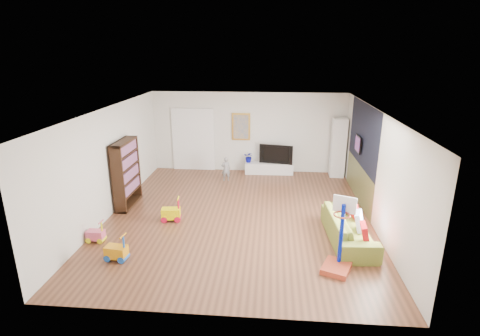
# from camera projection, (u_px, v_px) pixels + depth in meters

# --- Properties ---
(floor) EXTENTS (6.50, 7.50, 0.00)m
(floor) POSITION_uv_depth(u_px,v_px,m) (239.00, 216.00, 9.52)
(floor) COLOR brown
(floor) RESTS_ON ground
(ceiling) EXTENTS (6.50, 7.50, 0.00)m
(ceiling) POSITION_uv_depth(u_px,v_px,m) (239.00, 110.00, 8.70)
(ceiling) COLOR white
(ceiling) RESTS_ON ground
(wall_back) EXTENTS (6.50, 0.00, 2.70)m
(wall_back) POSITION_uv_depth(u_px,v_px,m) (248.00, 132.00, 12.67)
(wall_back) COLOR silver
(wall_back) RESTS_ON ground
(wall_front) EXTENTS (6.50, 0.00, 2.70)m
(wall_front) POSITION_uv_depth(u_px,v_px,m) (216.00, 240.00, 5.55)
(wall_front) COLOR silver
(wall_front) RESTS_ON ground
(wall_left) EXTENTS (0.00, 7.50, 2.70)m
(wall_left) POSITION_uv_depth(u_px,v_px,m) (110.00, 162.00, 9.37)
(wall_left) COLOR silver
(wall_left) RESTS_ON ground
(wall_right) EXTENTS (0.00, 7.50, 2.70)m
(wall_right) POSITION_uv_depth(u_px,v_px,m) (375.00, 169.00, 8.84)
(wall_right) COLOR white
(wall_right) RESTS_ON ground
(navy_accent) EXTENTS (0.01, 3.20, 1.70)m
(navy_accent) POSITION_uv_depth(u_px,v_px,m) (363.00, 135.00, 10.02)
(navy_accent) COLOR black
(navy_accent) RESTS_ON wall_right
(olive_wainscot) EXTENTS (0.01, 3.20, 1.00)m
(olive_wainscot) POSITION_uv_depth(u_px,v_px,m) (358.00, 182.00, 10.43)
(olive_wainscot) COLOR brown
(olive_wainscot) RESTS_ON wall_right
(doorway) EXTENTS (1.45, 0.06, 2.10)m
(doorway) POSITION_uv_depth(u_px,v_px,m) (193.00, 140.00, 12.87)
(doorway) COLOR white
(doorway) RESTS_ON ground
(painting_back) EXTENTS (0.62, 0.06, 0.92)m
(painting_back) POSITION_uv_depth(u_px,v_px,m) (241.00, 127.00, 12.59)
(painting_back) COLOR gold
(painting_back) RESTS_ON wall_back
(artwork_right) EXTENTS (0.04, 0.56, 0.46)m
(artwork_right) POSITION_uv_depth(u_px,v_px,m) (358.00, 144.00, 10.31)
(artwork_right) COLOR #7F3F8C
(artwork_right) RESTS_ON wall_right
(media_console) EXTENTS (1.63, 0.45, 0.38)m
(media_console) POSITION_uv_depth(u_px,v_px,m) (269.00, 168.00, 12.70)
(media_console) COLOR silver
(media_console) RESTS_ON ground
(tall_cabinet) EXTENTS (0.47, 0.47, 1.94)m
(tall_cabinet) POSITION_uv_depth(u_px,v_px,m) (338.00, 148.00, 12.21)
(tall_cabinet) COLOR white
(tall_cabinet) RESTS_ON ground
(bookshelf) EXTENTS (0.32, 1.22, 1.79)m
(bookshelf) POSITION_uv_depth(u_px,v_px,m) (126.00, 174.00, 9.92)
(bookshelf) COLOR black
(bookshelf) RESTS_ON ground
(sofa) EXTENTS (0.95, 2.15, 0.61)m
(sofa) POSITION_uv_depth(u_px,v_px,m) (349.00, 228.00, 8.19)
(sofa) COLOR olive
(sofa) RESTS_ON ground
(basketball_hoop) EXTENTS (0.70, 0.75, 1.46)m
(basketball_hoop) POSITION_uv_depth(u_px,v_px,m) (339.00, 236.00, 6.96)
(basketball_hoop) COLOR #A93C25
(basketball_hoop) RESTS_ON ground
(ride_on_yellow) EXTENTS (0.48, 0.34, 0.60)m
(ride_on_yellow) POSITION_uv_depth(u_px,v_px,m) (171.00, 209.00, 9.16)
(ride_on_yellow) COLOR #F2DE00
(ride_on_yellow) RESTS_ON ground
(ride_on_orange) EXTENTS (0.45, 0.31, 0.57)m
(ride_on_orange) POSITION_uv_depth(u_px,v_px,m) (116.00, 247.00, 7.45)
(ride_on_orange) COLOR orange
(ride_on_orange) RESTS_ON ground
(ride_on_pink) EXTENTS (0.38, 0.24, 0.49)m
(ride_on_pink) POSITION_uv_depth(u_px,v_px,m) (95.00, 231.00, 8.18)
(ride_on_pink) COLOR #D75172
(ride_on_pink) RESTS_ON ground
(child) EXTENTS (0.32, 0.25, 0.79)m
(child) POSITION_uv_depth(u_px,v_px,m) (226.00, 169.00, 11.93)
(child) COLOR gray
(child) RESTS_ON ground
(tv) EXTENTS (1.13, 0.36, 0.65)m
(tv) POSITION_uv_depth(u_px,v_px,m) (277.00, 153.00, 12.56)
(tv) COLOR black
(tv) RESTS_ON media_console
(vase_plant) EXTENTS (0.40, 0.37, 0.37)m
(vase_plant) POSITION_uv_depth(u_px,v_px,m) (249.00, 157.00, 12.66)
(vase_plant) COLOR #060988
(vase_plant) RESTS_ON media_console
(pillow_left) EXTENTS (0.15, 0.42, 0.41)m
(pillow_left) POSITION_uv_depth(u_px,v_px,m) (365.00, 234.00, 7.57)
(pillow_left) COLOR #B31117
(pillow_left) RESTS_ON sofa
(pillow_center) EXTENTS (0.23, 0.42, 0.41)m
(pillow_center) POSITION_uv_depth(u_px,v_px,m) (359.00, 221.00, 8.13)
(pillow_center) COLOR white
(pillow_center) RESTS_ON sofa
(pillow_right) EXTENTS (0.17, 0.42, 0.41)m
(pillow_right) POSITION_uv_depth(u_px,v_px,m) (354.00, 209.00, 8.71)
(pillow_right) COLOR red
(pillow_right) RESTS_ON sofa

